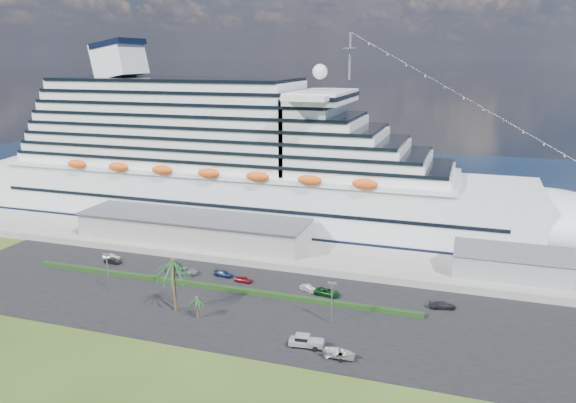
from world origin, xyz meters
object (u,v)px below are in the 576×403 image
(cruise_ship, at_px, (241,167))
(pickup_truck, at_px, (306,341))
(boat_trailer, at_px, (340,353))
(parked_car_3, at_px, (224,274))

(cruise_ship, bearing_deg, pickup_truck, -58.94)
(cruise_ship, relative_size, boat_trailer, 31.28)
(parked_car_3, bearing_deg, boat_trailer, -121.36)
(parked_car_3, distance_m, pickup_truck, 36.08)
(pickup_truck, bearing_deg, cruise_ship, 121.06)
(parked_car_3, distance_m, boat_trailer, 42.16)
(parked_car_3, relative_size, pickup_truck, 0.73)
(parked_car_3, xyz_separation_m, pickup_truck, (26.48, -24.51, 0.50))
(parked_car_3, bearing_deg, cruise_ship, 25.21)
(pickup_truck, xyz_separation_m, boat_trailer, (6.29, -2.01, 0.02))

